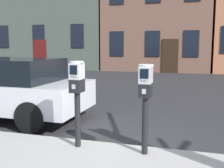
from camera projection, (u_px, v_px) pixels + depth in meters
name	position (u px, v px, depth m)	size (l,w,h in m)	color
ground_plane	(112.00, 156.00, 4.41)	(160.00, 160.00, 0.00)	#28282B
parking_meter_near_kerb	(77.00, 88.00, 4.31)	(0.22, 0.25, 1.35)	black
parking_meter_twin_adjacent	(146.00, 93.00, 4.02)	(0.22, 0.25, 1.32)	black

